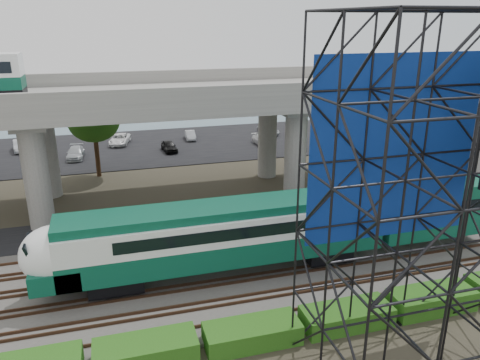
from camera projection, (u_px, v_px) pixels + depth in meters
name	position (u px, v px, depth m)	size (l,w,h in m)	color
ground	(212.00, 297.00, 26.10)	(140.00, 140.00, 0.00)	#474233
ballast_bed	(205.00, 278.00, 27.89)	(90.00, 12.00, 0.20)	slate
service_road	(181.00, 222.00, 35.63)	(90.00, 5.00, 0.08)	black
parking_lot	(150.00, 146.00, 56.99)	(90.00, 18.00, 0.08)	black
harbor_water	(137.00, 114.00, 76.99)	(140.00, 40.00, 0.03)	slate
rail_tracks	(204.00, 275.00, 27.83)	(90.00, 9.52, 0.16)	#472D1E
commuter_train	(261.00, 228.00, 27.91)	(29.30, 3.06, 4.30)	black
overpass	(151.00, 104.00, 37.66)	(80.00, 12.00, 12.40)	#9E9B93
scaffold_tower	(434.00, 214.00, 18.32)	(9.36, 6.36, 15.00)	black
hedge_strip	(252.00, 333.00, 22.28)	(34.60, 1.80, 1.20)	#215012
trees	(110.00, 139.00, 37.76)	(40.94, 16.94, 7.69)	#382314
suv	(143.00, 217.00, 35.07)	(2.03, 4.40, 1.22)	black
parked_cars	(134.00, 143.00, 55.88)	(38.11, 9.55, 1.30)	silver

